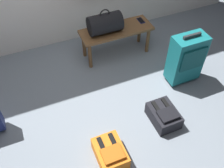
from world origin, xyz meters
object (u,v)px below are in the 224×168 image
Objects in this scene: bench at (116,33)px; duffel_bag_black at (105,23)px; backpack_dark at (164,115)px; suitcase_upright_teal at (186,58)px; backpack_orange at (110,153)px; cell_phone at (141,20)px.

duffel_bag_black is (-0.16, 0.00, 0.20)m from bench.
duffel_bag_black is at bearing 180.00° from bench.
bench is 1.34m from backpack_dark.
suitcase_upright_teal reaches higher than backpack_dark.
bench is 1.38× the size of suitcase_upright_teal.
backpack_orange is at bearing -165.09° from backpack_dark.
suitcase_upright_teal reaches higher than backpack_orange.
cell_phone is at bearing 4.86° from duffel_bag_black.
suitcase_upright_teal is at bearing -47.78° from duffel_bag_black.
suitcase_upright_teal is at bearing 27.68° from backpack_orange.
suitcase_upright_teal is (0.58, -0.83, 0.01)m from bench.
duffel_bag_black is 0.61× the size of suitcase_upright_teal.
bench is 6.94× the size of cell_phone.
backpack_dark is (0.03, -1.31, -0.27)m from bench.
cell_phone is 0.38× the size of backpack_dark.
suitcase_upright_teal is 1.50m from backpack_orange.
cell_phone is at bearing 102.03° from suitcase_upright_teal.
backpack_dark is at bearing -88.84° from bench.
duffel_bag_black is 1.67m from backpack_orange.
suitcase_upright_teal is at bearing -77.97° from cell_phone.
suitcase_upright_teal is (0.75, -0.83, -0.19)m from duffel_bag_black.
backpack_dark is (0.19, -1.31, -0.47)m from duffel_bag_black.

